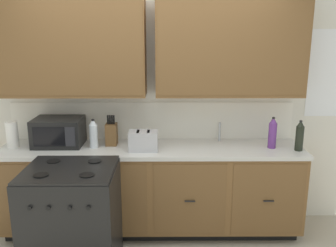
% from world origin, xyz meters
% --- Properties ---
extents(ground_plane, '(8.00, 8.00, 0.00)m').
position_xyz_m(ground_plane, '(0.00, 0.00, 0.00)').
color(ground_plane, '#B2A893').
extents(wall_unit, '(4.19, 0.40, 2.48)m').
position_xyz_m(wall_unit, '(0.00, 0.50, 1.66)').
color(wall_unit, silver).
rests_on(wall_unit, ground_plane).
extents(counter_run, '(3.02, 0.64, 0.92)m').
position_xyz_m(counter_run, '(0.00, 0.30, 0.47)').
color(counter_run, black).
rests_on(counter_run, ground_plane).
extents(stove_range, '(0.76, 0.68, 0.95)m').
position_xyz_m(stove_range, '(-0.65, -0.33, 0.47)').
color(stove_range, black).
rests_on(stove_range, ground_plane).
extents(microwave, '(0.48, 0.37, 0.28)m').
position_xyz_m(microwave, '(-0.94, 0.37, 1.06)').
color(microwave, black).
rests_on(microwave, counter_run).
extents(toaster, '(0.28, 0.18, 0.19)m').
position_xyz_m(toaster, '(-0.07, 0.20, 1.02)').
color(toaster, '#B7B7BC').
rests_on(toaster, counter_run).
extents(knife_block, '(0.11, 0.14, 0.31)m').
position_xyz_m(knife_block, '(-0.41, 0.38, 1.04)').
color(knife_block, brown).
rests_on(knife_block, counter_run).
extents(sink_faucet, '(0.02, 0.02, 0.20)m').
position_xyz_m(sink_faucet, '(0.71, 0.51, 1.02)').
color(sink_faucet, '#B2B5BA').
rests_on(sink_faucet, counter_run).
extents(paper_towel_roll, '(0.12, 0.12, 0.26)m').
position_xyz_m(paper_towel_roll, '(-1.38, 0.30, 1.05)').
color(paper_towel_roll, white).
rests_on(paper_towel_roll, counter_run).
extents(bottle_violet, '(0.08, 0.08, 0.31)m').
position_xyz_m(bottle_violet, '(1.20, 0.27, 1.08)').
color(bottle_violet, '#663384').
rests_on(bottle_violet, counter_run).
extents(bottle_dark, '(0.08, 0.08, 0.30)m').
position_xyz_m(bottle_dark, '(1.44, 0.19, 1.07)').
color(bottle_dark, black).
rests_on(bottle_dark, counter_run).
extents(bottle_clear, '(0.08, 0.08, 0.29)m').
position_xyz_m(bottle_clear, '(-0.57, 0.29, 1.07)').
color(bottle_clear, silver).
rests_on(bottle_clear, counter_run).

